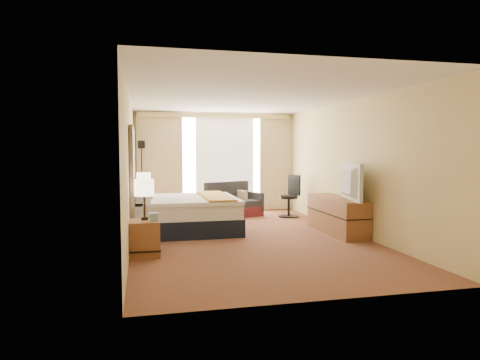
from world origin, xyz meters
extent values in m
cube|color=#501817|center=(0.00, 0.00, 0.00)|extent=(4.20, 7.00, 0.02)
cube|color=silver|center=(0.00, 0.00, 2.60)|extent=(4.20, 7.00, 0.02)
cube|color=beige|center=(0.00, 3.50, 1.30)|extent=(4.20, 0.02, 2.60)
cube|color=beige|center=(0.00, -3.50, 1.30)|extent=(4.20, 0.02, 2.60)
cube|color=beige|center=(-2.10, 0.00, 1.30)|extent=(0.02, 7.00, 2.60)
cube|color=beige|center=(2.10, 0.00, 1.30)|extent=(0.02, 7.00, 2.60)
cube|color=black|center=(-2.06, 0.20, 1.28)|extent=(0.06, 1.85, 1.50)
cube|color=brown|center=(-1.87, -1.05, 0.28)|extent=(0.45, 0.52, 0.55)
cube|color=brown|center=(-1.87, 1.45, 0.28)|extent=(0.45, 0.52, 0.55)
cube|color=brown|center=(1.83, 0.00, 0.35)|extent=(0.50, 1.80, 0.70)
cube|color=white|center=(0.25, 3.47, 1.32)|extent=(2.30, 0.02, 2.30)
cube|color=beige|center=(-1.45, 3.38, 1.27)|extent=(1.15, 0.09, 2.50)
cube|color=beige|center=(1.65, 3.38, 1.27)|extent=(0.90, 0.09, 2.50)
cube|color=white|center=(0.25, 3.43, 1.27)|extent=(1.55, 0.04, 2.50)
cube|color=beige|center=(0.00, 3.34, 2.52)|extent=(4.00, 0.16, 0.12)
cube|color=black|center=(-1.05, 0.81, 0.17)|extent=(2.01, 1.82, 0.34)
cube|color=white|center=(-1.05, 0.81, 0.48)|extent=(1.96, 1.77, 0.29)
cube|color=white|center=(-0.97, 0.81, 0.65)|extent=(1.84, 1.84, 0.07)
cube|color=orange|center=(-0.46, 0.81, 0.69)|extent=(0.53, 1.84, 0.04)
cube|color=white|center=(-1.88, 0.37, 0.77)|extent=(0.27, 0.75, 0.17)
cube|color=white|center=(-1.88, 1.25, 0.77)|extent=(0.27, 0.75, 0.17)
cube|color=beige|center=(-1.75, 0.81, 0.80)|extent=(0.10, 0.40, 0.34)
cube|color=#56181E|center=(0.27, 2.45, 0.12)|extent=(1.52, 1.19, 0.24)
cube|color=#2D2D32|center=(0.29, 2.41, 0.32)|extent=(1.38, 1.02, 0.15)
cube|color=#2D2D32|center=(0.16, 2.72, 0.58)|extent=(1.20, 0.62, 0.53)
cube|color=#2D2D32|center=(-0.30, 2.20, 0.35)|extent=(0.37, 0.70, 0.43)
cube|color=#2D2D32|center=(0.85, 2.70, 0.35)|extent=(0.37, 0.70, 0.43)
cube|color=beige|center=(0.51, 2.50, 0.48)|extent=(0.20, 0.34, 0.31)
cube|color=black|center=(-1.90, 3.07, 0.01)|extent=(0.23, 0.23, 0.03)
cylinder|color=black|center=(-1.90, 3.07, 0.85)|extent=(0.03, 0.03, 1.65)
cube|color=black|center=(-1.90, 3.07, 1.76)|extent=(0.17, 0.17, 0.19)
cylinder|color=black|center=(1.57, 2.10, 0.01)|extent=(0.50, 0.50, 0.03)
cylinder|color=black|center=(1.57, 2.10, 0.26)|extent=(0.06, 0.06, 0.45)
cylinder|color=black|center=(1.57, 2.10, 0.49)|extent=(0.44, 0.44, 0.07)
cube|color=black|center=(1.74, 2.17, 0.77)|extent=(0.20, 0.38, 0.50)
cube|color=black|center=(-1.87, -1.00, 0.57)|extent=(0.11, 0.11, 0.04)
cylinder|color=black|center=(-1.87, -1.00, 0.78)|extent=(0.03, 0.03, 0.37)
cylinder|color=beige|center=(-1.87, -1.00, 1.05)|extent=(0.30, 0.30, 0.26)
cube|color=black|center=(-1.86, 1.38, 0.57)|extent=(0.10, 0.10, 0.04)
cylinder|color=black|center=(-1.86, 1.38, 0.77)|extent=(0.03, 0.03, 0.36)
cylinder|color=beige|center=(-1.86, 1.38, 1.03)|extent=(0.29, 0.29, 0.25)
cube|color=#809DC6|center=(-1.73, -1.11, 0.61)|extent=(0.13, 0.13, 0.12)
cube|color=black|center=(-1.79, 1.33, 0.59)|extent=(0.19, 0.15, 0.07)
imported|color=black|center=(1.78, -0.43, 1.04)|extent=(0.40, 1.20, 0.69)
camera|label=1|loc=(-1.89, -7.70, 1.62)|focal=32.00mm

